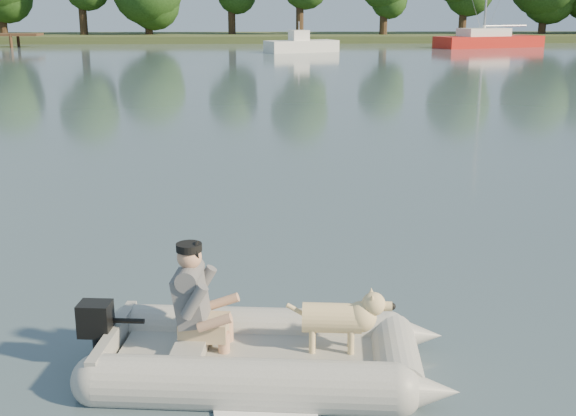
{
  "coord_description": "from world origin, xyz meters",
  "views": [
    {
      "loc": [
        -0.43,
        -6.3,
        3.1
      ],
      "look_at": [
        -0.04,
        2.06,
        0.75
      ],
      "focal_mm": 45.0,
      "sensor_mm": 36.0,
      "label": 1
    }
  ],
  "objects_px": {
    "motorboat": "(301,37)",
    "dinghy": "(265,317)",
    "sailboat": "(488,41)",
    "man": "(193,294)",
    "dog": "(332,323)"
  },
  "relations": [
    {
      "from": "dog",
      "to": "sailboat",
      "type": "xyz_separation_m",
      "value": [
        17.42,
        50.55,
        0.06
      ]
    },
    {
      "from": "sailboat",
      "to": "man",
      "type": "bearing_deg",
      "value": -129.79
    },
    {
      "from": "dinghy",
      "to": "man",
      "type": "distance_m",
      "value": 0.65
    },
    {
      "from": "dinghy",
      "to": "sailboat",
      "type": "xyz_separation_m",
      "value": [
        18.0,
        50.54,
        -0.01
      ]
    },
    {
      "from": "dinghy",
      "to": "motorboat",
      "type": "distance_m",
      "value": 45.41
    },
    {
      "from": "man",
      "to": "dog",
      "type": "height_order",
      "value": "man"
    },
    {
      "from": "motorboat",
      "to": "sailboat",
      "type": "relative_size",
      "value": 0.44
    },
    {
      "from": "sailboat",
      "to": "dog",
      "type": "bearing_deg",
      "value": -128.54
    },
    {
      "from": "dog",
      "to": "motorboat",
      "type": "distance_m",
      "value": 45.39
    },
    {
      "from": "motorboat",
      "to": "dinghy",
      "type": "bearing_deg",
      "value": -116.71
    },
    {
      "from": "dinghy",
      "to": "man",
      "type": "xyz_separation_m",
      "value": [
        -0.62,
        0.11,
        0.17
      ]
    },
    {
      "from": "sailboat",
      "to": "motorboat",
      "type": "bearing_deg",
      "value": -179.98
    },
    {
      "from": "dinghy",
      "to": "dog",
      "type": "distance_m",
      "value": 0.58
    },
    {
      "from": "man",
      "to": "motorboat",
      "type": "xyz_separation_m",
      "value": [
        3.84,
        45.18,
        0.3
      ]
    },
    {
      "from": "sailboat",
      "to": "dinghy",
      "type": "bearing_deg",
      "value": -129.13
    }
  ]
}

